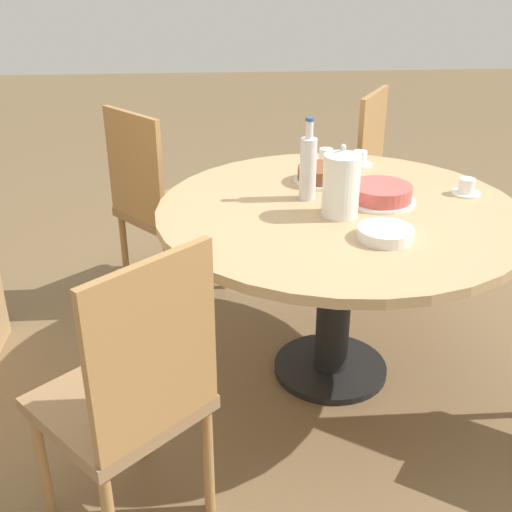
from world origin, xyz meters
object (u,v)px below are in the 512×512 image
object	(u,v)px
chair_c	(160,202)
cake_second	(321,175)
coffee_pot	(341,184)
chair_b	(392,183)
chair_d	(131,395)
cup_b	(360,159)
cup_a	(326,157)
water_bottle	(308,167)
cup_c	(466,188)
cake_main	(380,194)

from	to	relation	value
chair_c	cake_second	world-z (taller)	chair_c
coffee_pot	chair_b	bearing A→B (deg)	-25.71
chair_d	cup_b	bearing A→B (deg)	-168.19
chair_d	cup_a	xyz separation A→B (m)	(1.30, -0.76, 0.27)
water_bottle	cup_b	bearing A→B (deg)	-36.51
chair_b	cake_second	xyz separation A→B (m)	(-0.64, 0.49, 0.28)
chair_c	cup_a	size ratio (longest dim) A/B	8.52
chair_b	cup_a	xyz separation A→B (m)	(-0.39, 0.43, 0.27)
chair_b	cup_a	size ratio (longest dim) A/B	8.52
cup_c	chair_c	bearing A→B (deg)	63.45
cake_main	cup_b	xyz separation A→B (m)	(0.45, -0.02, -0.01)
chair_c	water_bottle	bearing A→B (deg)	-176.55
cake_main	cup_c	size ratio (longest dim) A/B	2.35
chair_d	cup_a	size ratio (longest dim) A/B	8.52
chair_b	chair_d	world-z (taller)	same
chair_d	cake_main	bearing A→B (deg)	179.69
chair_b	cake_second	size ratio (longest dim) A/B	4.26
coffee_pot	cake_main	world-z (taller)	coffee_pot
chair_b	cake_main	world-z (taller)	chair_b
cake_second	cup_c	world-z (taller)	cake_second
coffee_pot	cup_c	distance (m)	0.58
coffee_pot	water_bottle	distance (m)	0.20
cake_main	cake_second	world-z (taller)	same
chair_d	coffee_pot	xyz separation A→B (m)	(0.68, -0.71, 0.37)
cake_second	cup_c	size ratio (longest dim) A/B	2.00
chair_d	chair_b	bearing A→B (deg)	-167.55
chair_b	chair_c	bearing A→B (deg)	129.66
cup_b	cake_main	bearing A→B (deg)	177.41
chair_d	chair_c	bearing A→B (deg)	-131.72
water_bottle	cake_main	size ratio (longest dim) A/B	1.19
chair_b	cup_a	world-z (taller)	chair_b
chair_d	water_bottle	distance (m)	1.12
chair_c	water_bottle	xyz separation A→B (m)	(-0.63, -0.63, 0.37)
cake_second	water_bottle	bearing A→B (deg)	155.13
water_bottle	cup_c	world-z (taller)	water_bottle
cup_c	cup_b	bearing A→B (deg)	40.85
chair_b	water_bottle	xyz separation A→B (m)	(-0.83, 0.58, 0.37)
chair_c	water_bottle	world-z (taller)	water_bottle
cup_a	cup_b	xyz separation A→B (m)	(-0.05, -0.15, 0.00)
cake_second	chair_d	bearing A→B (deg)	146.12
cup_b	cake_second	bearing A→B (deg)	135.47
cake_second	cup_c	distance (m)	0.58
chair_d	cake_second	bearing A→B (deg)	-166.15
chair_b	cup_c	size ratio (longest dim) A/B	8.52
coffee_pot	cup_c	xyz separation A→B (m)	(0.18, -0.54, -0.10)
water_bottle	cup_b	xyz separation A→B (m)	(0.40, -0.29, -0.10)
cup_a	water_bottle	bearing A→B (deg)	161.42
coffee_pot	cup_a	bearing A→B (deg)	-5.07
chair_c	coffee_pot	size ratio (longest dim) A/B	3.62
chair_c	cake_second	xyz separation A→B (m)	(-0.45, -0.71, 0.28)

